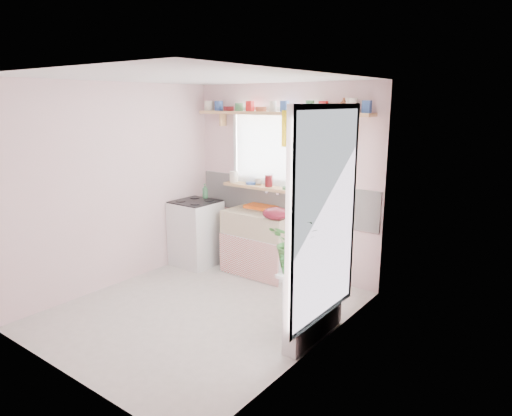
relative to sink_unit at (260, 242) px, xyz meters
The scene contains 19 objects.
room 1.31m from the sink_unit, 28.17° to the right, with size 3.20×3.20×3.20m.
sink_unit is the anchor object (origin of this frame).
cooker 0.98m from the sink_unit, 165.62° to the right, with size 0.58×0.58×0.93m.
radiator_ledge 1.82m from the sink_unit, 37.05° to the right, with size 0.22×0.95×0.78m.
windowsill 0.73m from the sink_unit, 90.00° to the left, with size 1.40×0.22×0.04m, color tan.
pine_shelf 1.70m from the sink_unit, 49.64° to the left, with size 2.52×0.24×0.04m, color tan.
shelf_crockery 1.78m from the sink_unit, 49.64° to the left, with size 2.47×0.11×0.12m.
sill_crockery 0.81m from the sink_unit, 90.00° to the left, with size 1.35×0.11×0.12m.
dish_tray 0.50m from the sink_unit, 118.39° to the left, with size 0.43×0.32×0.04m, color orange.
colander 0.65m from the sink_unit, 27.29° to the right, with size 0.33×0.33×0.15m, color maroon.
jade_plant 1.99m from the sink_unit, 44.14° to the right, with size 0.45×0.39×0.50m, color #346729.
fruit_bowl 1.82m from the sink_unit, 40.28° to the right, with size 0.33×0.33×0.08m, color silver.
herb_pot 2.07m from the sink_unit, 47.68° to the right, with size 0.10×0.07×0.19m, color #245C25.
soap_bottle_sink 0.67m from the sink_unit, 28.84° to the left, with size 0.08×0.09×0.19m, color #DAE566.
sill_cup 0.83m from the sink_unit, 129.60° to the left, with size 0.11×0.11×0.09m, color beige.
sill_bowl 1.01m from the sink_unit, 21.68° to the left, with size 0.17×0.17×0.05m, color #356FAF.
shelf_vase 2.07m from the sink_unit, 13.06° to the left, with size 0.16×0.16×0.17m, color #A15A31.
cooker_bottle 1.13m from the sink_unit, behind, with size 0.08×0.08×0.21m, color #40804F.
fruit 1.84m from the sink_unit, 40.01° to the right, with size 0.20×0.14×0.10m.
Camera 1 is at (3.29, -3.40, 2.27)m, focal length 32.00 mm.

